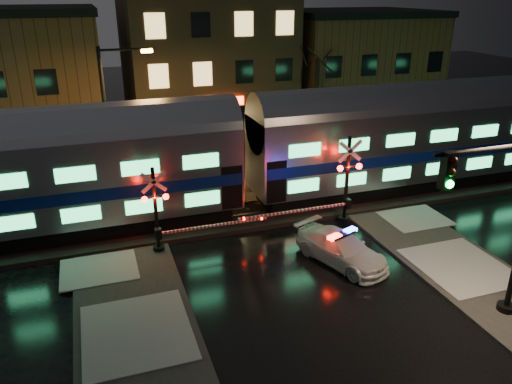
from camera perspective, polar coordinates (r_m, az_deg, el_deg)
ground at (r=21.32m, az=3.38°, el=-7.76°), size 120.00×120.00×0.00m
ballast at (r=25.44m, az=-0.83°, el=-2.19°), size 90.00×4.20×0.24m
building_mid at (r=40.87m, az=-5.99°, el=15.27°), size 12.00×11.00×11.50m
building_right at (r=45.32m, az=10.94°, el=13.77°), size 12.00×10.00×8.50m
train at (r=24.21m, az=-1.32°, el=4.80°), size 51.00×3.12×5.92m
police_car at (r=21.12m, az=9.73°, el=-6.40°), size 3.12×4.66×1.41m
crossing_signal_right at (r=23.86m, az=9.63°, el=0.20°), size 6.18×0.67×4.37m
crossing_signal_left at (r=21.50m, az=-10.32°, el=-3.00°), size 5.51×0.64×3.90m
traffic_light at (r=17.82m, az=26.17°, el=-3.60°), size 4.34×0.75×6.72m
streetlight at (r=26.74m, az=-16.20°, el=8.42°), size 2.70×0.28×8.07m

